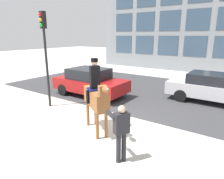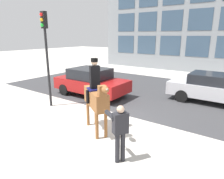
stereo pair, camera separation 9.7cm
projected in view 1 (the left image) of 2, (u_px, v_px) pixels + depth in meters
The scene contains 7 objects.
ground_plane at pixel (116, 118), 8.28m from camera, with size 80.00×80.00×0.00m, color beige.
road_surface at pixel (159, 92), 12.05m from camera, with size 19.81×8.50×0.01m.
mounted_horse_lead at pixel (96, 96), 6.84m from camera, with size 1.80×1.32×2.60m.
pedestrian_bystander at pixel (121, 129), 5.23m from camera, with size 0.91×0.47×1.61m.
street_car_near_lane at pixel (90, 82), 11.29m from camera, with size 4.18×2.03×1.54m.
street_car_far_lane at pixel (213, 87), 10.17m from camera, with size 4.41×2.03×1.47m.
traffic_light at pixel (45, 45), 8.96m from camera, with size 0.24×0.29×4.34m.
Camera 1 is at (4.23, -6.40, 3.33)m, focal length 32.00 mm.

